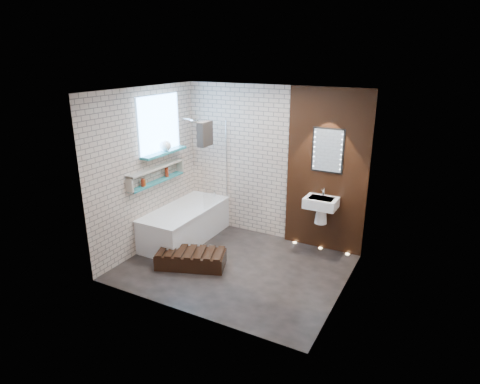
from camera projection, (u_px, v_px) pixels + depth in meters
The scene contains 15 objects.
ground at pixel (235, 267), 6.19m from camera, with size 3.20×3.20×0.00m, color black.
room_shell at pixel (235, 185), 5.78m from camera, with size 3.24×3.20×2.60m.
walnut_panel at pixel (327, 172), 6.41m from camera, with size 1.30×0.06×2.60m, color black.
clerestory_window at pixel (160, 130), 6.57m from camera, with size 0.18×1.00×0.94m.
display_niche at pixel (157, 175), 6.62m from camera, with size 0.14×1.30×0.26m.
bathtub at pixel (185, 224), 7.02m from camera, with size 0.79×1.74×0.70m.
bath_screen at pixel (215, 165), 6.91m from camera, with size 0.01×0.78×1.40m, color white.
towel at pixel (205, 134), 6.49m from camera, with size 0.11×0.30×0.39m, color #292421.
shower_head at pixel (195, 120), 6.92m from camera, with size 0.18×0.18×0.02m, color silver.
washbasin at pixel (321, 206), 6.42m from camera, with size 0.50×0.36×0.58m.
led_mirror at pixel (328, 151), 6.27m from camera, with size 0.50×0.02×0.70m.
walnut_step at pixel (191, 259), 6.18m from camera, with size 1.02×0.45×0.23m, color black.
niche_bottles at pixel (154, 178), 6.57m from camera, with size 0.06×0.66×0.15m.
sill_vases at pixel (166, 146), 6.66m from camera, with size 0.17×0.17×0.17m.
floor_uplights at pixel (320, 248), 6.77m from camera, with size 0.96×0.06×0.01m.
Camera 1 is at (2.65, -4.82, 3.07)m, focal length 30.61 mm.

